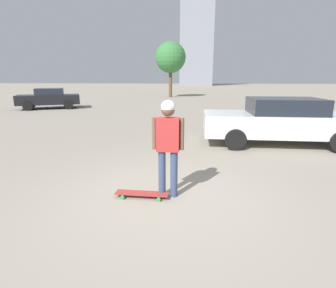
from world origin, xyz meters
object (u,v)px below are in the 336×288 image
Objects in this scene: person at (168,139)px; skateboard at (142,194)px; car_parked_near at (280,121)px; car_parked_far at (49,98)px.

person is 1.81× the size of skateboard.
skateboard is (-0.11, 0.46, -1.00)m from person.
person is at bearing -165.53° from skateboard.
person reaches higher than skateboard.
car_parked_near is (4.40, -3.65, 0.70)m from skateboard.
car_parked_near reaches higher than car_parked_far.
car_parked_near is at bearing -128.57° from skateboard.
car_parked_near reaches higher than skateboard.
car_parked_near is 1.07× the size of car_parked_far.
car_parked_far is (9.11, 13.08, -0.03)m from car_parked_near.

